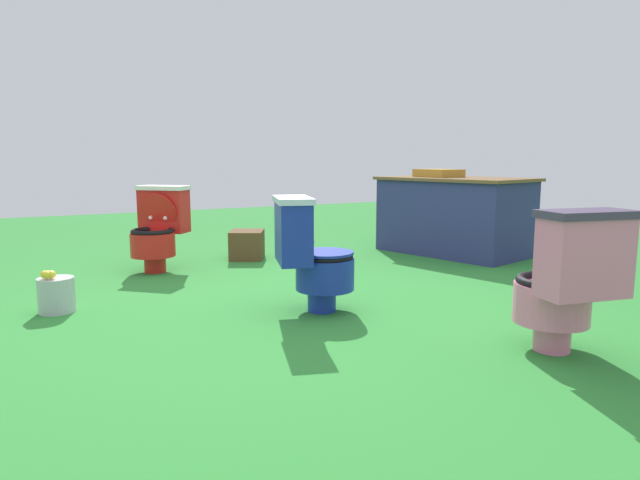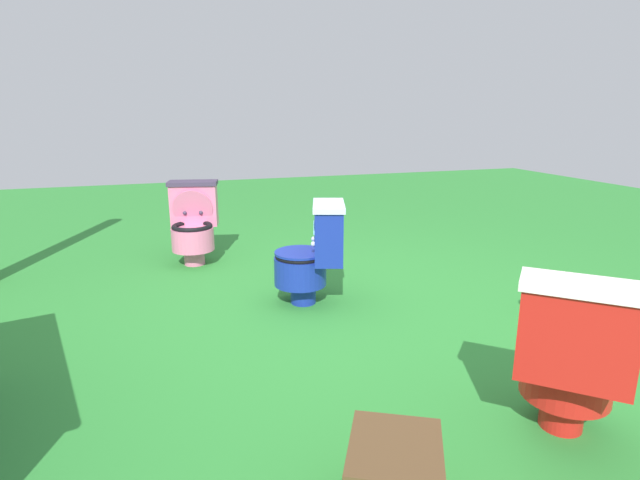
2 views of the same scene
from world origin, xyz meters
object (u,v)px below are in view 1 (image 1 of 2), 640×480
toilet_pink (566,281)px  vendor_table (454,215)px  toilet_red (158,227)px  small_crate (247,245)px  lemon_bucket (56,294)px  toilet_blue (311,254)px

toilet_pink → vendor_table: size_ratio=0.45×
toilet_red → toilet_pink: 3.32m
toilet_red → vendor_table: vendor_table is taller
toilet_red → small_crate: size_ratio=2.07×
lemon_bucket → toilet_red: bearing=139.9°
toilet_red → toilet_blue: (1.78, 0.55, -0.00)m
small_crate → toilet_blue: bearing=-9.4°
toilet_blue → small_crate: toilet_blue is taller
toilet_red → toilet_pink: bearing=155.5°
toilet_pink → toilet_blue: size_ratio=1.00×
toilet_pink → vendor_table: bearing=70.2°
vendor_table → toilet_red: bearing=-100.6°
toilet_pink → toilet_blue: bearing=131.2°
toilet_blue → lemon_bucket: 1.62m
toilet_red → vendor_table: (0.53, 2.84, 0.02)m
toilet_blue → vendor_table: vendor_table is taller
toilet_blue → vendor_table: 2.61m
vendor_table → small_crate: vendor_table is taller
toilet_pink → vendor_table: 2.99m
toilet_red → toilet_pink: size_ratio=1.00×
toilet_pink → lemon_bucket: toilet_pink is taller
small_crate → toilet_red: bearing=-79.2°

